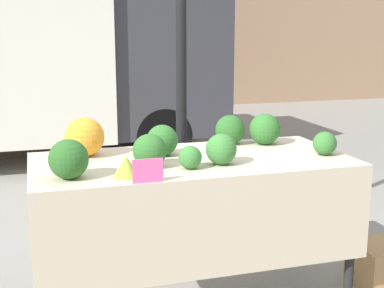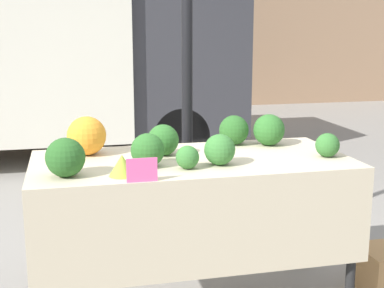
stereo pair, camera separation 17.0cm
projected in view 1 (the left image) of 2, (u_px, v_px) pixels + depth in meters
The scene contains 14 objects.
tent_pole at pixel (181, 62), 3.37m from camera, with size 0.07×0.07×2.68m.
parked_truck at pixel (12, 46), 6.30m from camera, with size 4.57×1.96×2.60m.
market_table at pixel (196, 183), 2.83m from camera, with size 1.70×0.80×0.86m.
orange_cauliflower at pixel (85, 137), 2.90m from camera, with size 0.21×0.21×0.21m.
romanesco_head at pixel (126, 166), 2.50m from camera, with size 0.13×0.13×0.10m.
broccoli_head_0 at pixel (150, 151), 2.67m from camera, with size 0.17×0.17×0.17m.
broccoli_head_1 at pixel (162, 140), 2.92m from camera, with size 0.17×0.17×0.17m.
broccoli_head_2 at pixel (230, 130), 3.21m from camera, with size 0.18×0.18×0.18m.
broccoli_head_3 at pixel (325, 143), 2.94m from camera, with size 0.13×0.13×0.13m.
broccoli_head_4 at pixel (265, 129), 3.21m from camera, with size 0.19×0.19×0.19m.
broccoli_head_5 at pixel (221, 149), 2.73m from camera, with size 0.16×0.16×0.16m.
broccoli_head_6 at pixel (69, 159), 2.46m from camera, with size 0.19×0.19×0.19m.
broccoli_head_7 at pixel (190, 157), 2.64m from camera, with size 0.12×0.12×0.12m.
price_sign at pixel (148, 171), 2.40m from camera, with size 0.14×0.01×0.11m.
Camera 1 is at (-0.80, -2.67, 1.54)m, focal length 50.00 mm.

